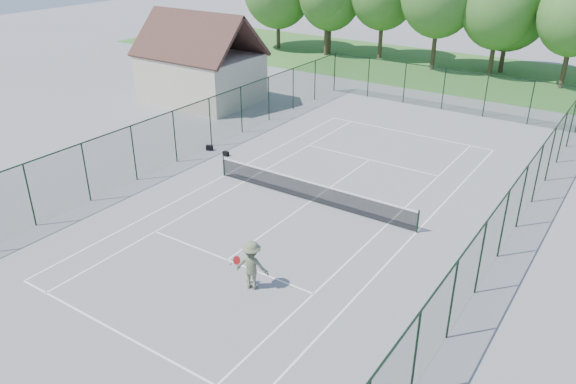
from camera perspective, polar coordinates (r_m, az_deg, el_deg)
name	(u,v)px	position (r m, az deg, el deg)	size (l,w,h in m)	color
ground	(311,201)	(27.52, 2.33, -0.94)	(140.00, 140.00, 0.00)	gray
grass_far	(489,76)	(54.00, 19.74, 11.07)	(80.00, 16.00, 0.01)	#417D2F
court_lines	(311,201)	(27.52, 2.33, -0.93)	(11.05, 23.85, 0.01)	white
tennis_net	(311,191)	(27.27, 2.35, 0.14)	(11.08, 0.08, 1.10)	black
fence_enclosure	(311,172)	(26.86, 2.39, 2.04)	(18.05, 36.05, 3.02)	#1C3722
utility_building	(200,60)	(43.31, -8.93, 13.15)	(8.60, 6.27, 6.63)	beige
tree_line_far	(500,5)	(52.96, 20.74, 17.31)	(39.40, 6.40, 9.70)	#453725
sports_bag_a	(210,148)	(33.98, -7.97, 4.47)	(0.39, 0.23, 0.31)	black
sports_bag_b	(226,154)	(33.04, -6.33, 3.90)	(0.35, 0.21, 0.27)	black
tennis_player	(252,265)	(20.83, -3.69, -7.43)	(1.74, 1.04, 1.95)	#646C4C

